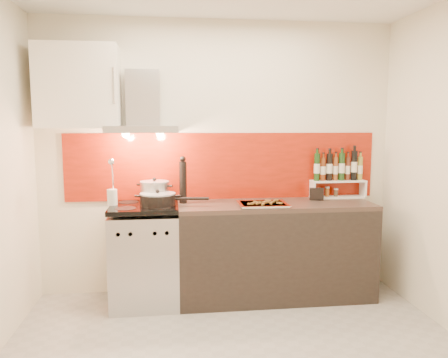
{
  "coord_description": "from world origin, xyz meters",
  "views": [
    {
      "loc": [
        -0.46,
        -2.79,
        1.63
      ],
      "look_at": [
        0.0,
        0.95,
        1.15
      ],
      "focal_mm": 35.0,
      "sensor_mm": 36.0,
      "label": 1
    }
  ],
  "objects": [
    {
      "name": "counter",
      "position": [
        0.5,
        1.1,
        0.45
      ],
      "size": [
        1.8,
        0.6,
        0.9
      ],
      "color": "black",
      "rests_on": "ground"
    },
    {
      "name": "caddy_box",
      "position": [
        0.93,
        1.2,
        0.96
      ],
      "size": [
        0.14,
        0.1,
        0.11
      ],
      "primitive_type": "cube",
      "rotation": [
        0.0,
        0.0,
        -0.33
      ],
      "color": "black",
      "rests_on": "counter"
    },
    {
      "name": "upper_cabinet",
      "position": [
        -1.25,
        1.22,
        1.95
      ],
      "size": [
        0.7,
        0.35,
        0.72
      ],
      "primitive_type": "cube",
      "color": "white",
      "rests_on": "back_wall"
    },
    {
      "name": "stock_pot",
      "position": [
        -0.61,
        1.23,
        1.01
      ],
      "size": [
        0.27,
        0.27,
        0.23
      ],
      "color": "#B7B7BA",
      "rests_on": "range_stove"
    },
    {
      "name": "utensil_jar",
      "position": [
        -0.98,
        1.12,
        1.03
      ],
      "size": [
        0.09,
        0.14,
        0.43
      ],
      "color": "silver",
      "rests_on": "range_stove"
    },
    {
      "name": "range_stove",
      "position": [
        -0.7,
        1.1,
        0.44
      ],
      "size": [
        0.6,
        0.6,
        0.91
      ],
      "color": "#B7B7BA",
      "rests_on": "ground"
    },
    {
      "name": "pepper_mill",
      "position": [
        -0.35,
        1.2,
        1.11
      ],
      "size": [
        0.07,
        0.07,
        0.44
      ],
      "color": "black",
      "rests_on": "counter"
    },
    {
      "name": "step_shelf",
      "position": [
        1.17,
        1.3,
        1.12
      ],
      "size": [
        0.54,
        0.15,
        0.47
      ],
      "color": "white",
      "rests_on": "counter"
    },
    {
      "name": "back_wall",
      "position": [
        0.0,
        1.4,
        1.3
      ],
      "size": [
        3.4,
        0.02,
        2.6
      ],
      "primitive_type": "cube",
      "color": "silver",
      "rests_on": "ground"
    },
    {
      "name": "range_hood",
      "position": [
        -0.7,
        1.24,
        1.74
      ],
      "size": [
        0.62,
        0.5,
        0.61
      ],
      "color": "#B7B7BA",
      "rests_on": "back_wall"
    },
    {
      "name": "baking_tray",
      "position": [
        0.35,
        0.98,
        0.92
      ],
      "size": [
        0.45,
        0.35,
        0.03
      ],
      "color": "silver",
      "rests_on": "counter"
    },
    {
      "name": "saute_pan",
      "position": [
        -0.57,
        1.06,
        0.97
      ],
      "size": [
        0.61,
        0.32,
        0.15
      ],
      "color": "black",
      "rests_on": "range_stove"
    },
    {
      "name": "backsplash",
      "position": [
        0.05,
        1.39,
        1.22
      ],
      "size": [
        3.0,
        0.02,
        0.64
      ],
      "primitive_type": "cube",
      "color": "maroon",
      "rests_on": "back_wall"
    }
  ]
}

